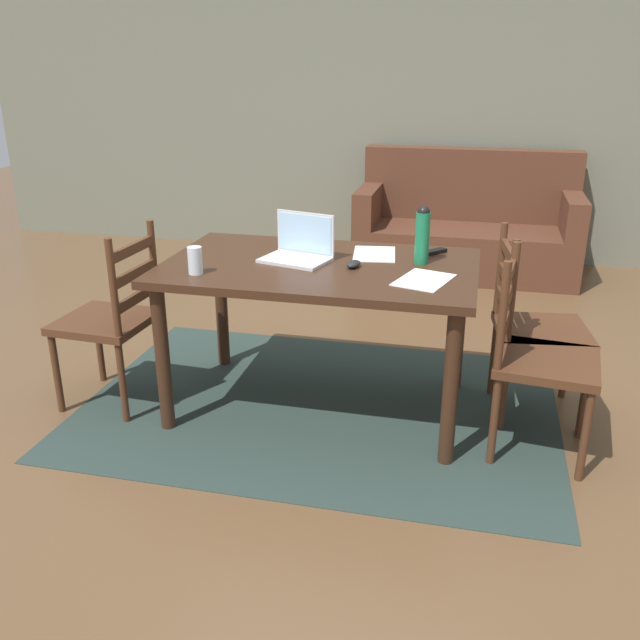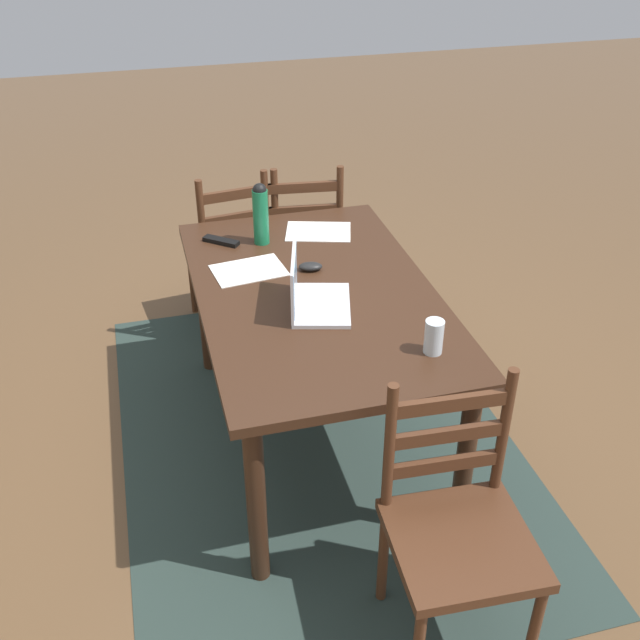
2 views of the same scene
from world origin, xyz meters
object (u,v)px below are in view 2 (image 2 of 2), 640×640
(chair_left_near, at_px, (458,531))
(drinking_glass, at_px, (434,337))
(laptop, at_px, (309,294))
(computer_mouse, at_px, (310,267))
(water_bottle, at_px, (261,213))
(dining_table, at_px, (316,312))
(tv_remote, at_px, (221,241))
(chair_right_near, at_px, (300,243))
(chair_right_far, at_px, (233,251))

(chair_left_near, distance_m, drinking_glass, 0.66)
(laptop, xyz_separation_m, computer_mouse, (0.29, -0.08, -0.04))
(water_bottle, height_order, drinking_glass, water_bottle)
(chair_left_near, xyz_separation_m, laptop, (0.94, 0.24, 0.37))
(computer_mouse, bearing_deg, dining_table, -176.04)
(laptop, distance_m, tv_remote, 0.69)
(chair_right_near, bearing_deg, computer_mouse, 169.63)
(water_bottle, bearing_deg, computer_mouse, -154.35)
(chair_right_near, height_order, tv_remote, chair_right_near)
(water_bottle, bearing_deg, dining_table, -165.40)
(laptop, bearing_deg, tv_remote, 21.37)
(laptop, bearing_deg, chair_right_far, 6.31)
(chair_right_near, height_order, water_bottle, water_bottle)
(chair_right_near, xyz_separation_m, water_bottle, (-0.57, 0.31, 0.46))
(chair_left_near, bearing_deg, chair_right_near, 0.19)
(drinking_glass, bearing_deg, chair_right_far, 16.77)
(dining_table, xyz_separation_m, chair_right_far, (1.05, 0.18, -0.22))
(chair_left_near, relative_size, laptop, 2.59)
(laptop, relative_size, tv_remote, 2.16)
(drinking_glass, distance_m, tv_remote, 1.20)
(chair_right_far, height_order, laptop, laptop)
(water_bottle, distance_m, computer_mouse, 0.37)
(dining_table, height_order, drinking_glass, drinking_glass)
(chair_left_near, distance_m, water_bottle, 1.63)
(dining_table, bearing_deg, drinking_glass, -150.89)
(water_bottle, distance_m, drinking_glass, 1.09)
(dining_table, bearing_deg, chair_right_near, -9.90)
(chair_right_near, xyz_separation_m, drinking_glass, (-1.57, -0.11, 0.38))
(laptop, bearing_deg, dining_table, -25.26)
(water_bottle, bearing_deg, chair_right_near, -28.43)
(chair_right_far, bearing_deg, chair_right_near, -90.01)
(laptop, relative_size, computer_mouse, 3.66)
(dining_table, distance_m, chair_left_near, 1.09)
(laptop, height_order, computer_mouse, laptop)
(laptop, relative_size, water_bottle, 1.30)
(chair_right_far, bearing_deg, computer_mouse, -166.82)
(chair_left_near, height_order, computer_mouse, chair_left_near)
(computer_mouse, xyz_separation_m, tv_remote, (0.35, 0.33, -0.01))
(chair_right_near, xyz_separation_m, tv_remote, (-0.53, 0.49, 0.33))
(chair_right_near, bearing_deg, dining_table, 170.10)
(dining_table, distance_m, chair_right_near, 1.09)
(dining_table, xyz_separation_m, tv_remote, (0.52, 0.30, 0.11))
(chair_left_near, height_order, water_bottle, water_bottle)
(chair_left_near, bearing_deg, drinking_glass, -10.85)
(chair_left_near, xyz_separation_m, chair_right_far, (2.10, 0.37, 0.00))
(chair_right_near, bearing_deg, tv_remote, 137.29)
(drinking_glass, distance_m, computer_mouse, 0.75)
(computer_mouse, bearing_deg, chair_right_near, 1.07)
(chair_right_far, xyz_separation_m, computer_mouse, (-0.88, -0.21, 0.33))
(chair_right_near, relative_size, laptop, 2.59)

